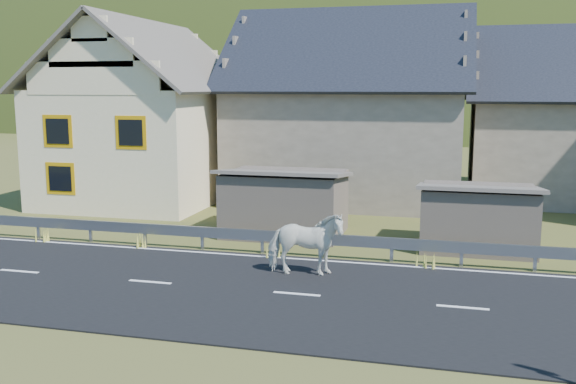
# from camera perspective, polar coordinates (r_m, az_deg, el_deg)

# --- Properties ---
(ground) EXTENTS (160.00, 160.00, 0.00)m
(ground) POSITION_cam_1_polar(r_m,az_deg,el_deg) (16.20, 0.79, -9.19)
(ground) COLOR #414B19
(ground) RESTS_ON ground
(road) EXTENTS (60.00, 7.00, 0.04)m
(road) POSITION_cam_1_polar(r_m,az_deg,el_deg) (16.19, 0.79, -9.12)
(road) COLOR black
(road) RESTS_ON ground
(lane_markings) EXTENTS (60.00, 6.60, 0.01)m
(lane_markings) POSITION_cam_1_polar(r_m,az_deg,el_deg) (16.18, 0.79, -9.04)
(lane_markings) COLOR silver
(lane_markings) RESTS_ON road
(guardrail) EXTENTS (28.10, 0.09, 0.75)m
(guardrail) POSITION_cam_1_polar(r_m,az_deg,el_deg) (19.50, 3.34, -4.27)
(guardrail) COLOR #93969B
(guardrail) RESTS_ON ground
(shed_left) EXTENTS (4.30, 3.30, 2.40)m
(shed_left) POSITION_cam_1_polar(r_m,az_deg,el_deg) (22.52, -0.26, -1.01)
(shed_left) COLOR #6F6052
(shed_left) RESTS_ON ground
(shed_right) EXTENTS (3.80, 2.90, 2.20)m
(shed_right) POSITION_cam_1_polar(r_m,az_deg,el_deg) (21.36, 16.52, -2.25)
(shed_right) COLOR #6F6052
(shed_right) RESTS_ON ground
(house_cream) EXTENTS (7.80, 9.80, 8.30)m
(house_cream) POSITION_cam_1_polar(r_m,az_deg,el_deg) (30.18, -12.53, 7.63)
(house_cream) COLOR #F9E3B9
(house_cream) RESTS_ON ground
(house_stone_a) EXTENTS (10.80, 9.80, 8.90)m
(house_stone_a) POSITION_cam_1_polar(r_m,az_deg,el_deg) (30.29, 5.70, 8.33)
(house_stone_a) COLOR gray
(house_stone_a) RESTS_ON ground
(house_stone_b) EXTENTS (9.80, 8.80, 8.10)m
(house_stone_b) POSITION_cam_1_polar(r_m,az_deg,el_deg) (32.39, 24.16, 6.92)
(house_stone_b) COLOR gray
(house_stone_b) RESTS_ON ground
(mountain) EXTENTS (440.00, 280.00, 260.00)m
(mountain) POSITION_cam_1_polar(r_m,az_deg,el_deg) (196.55, 14.68, 1.70)
(mountain) COLOR #283513
(mountain) RESTS_ON ground
(conifer_patch) EXTENTS (76.00, 50.00, 28.00)m
(conifer_patch) POSITION_cam_1_polar(r_m,az_deg,el_deg) (137.99, -10.90, 9.54)
(conifer_patch) COLOR black
(conifer_patch) RESTS_ON ground
(horse) EXTENTS (1.24, 2.21, 1.77)m
(horse) POSITION_cam_1_polar(r_m,az_deg,el_deg) (17.52, 1.53, -4.60)
(horse) COLOR silver
(horse) RESTS_ON road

